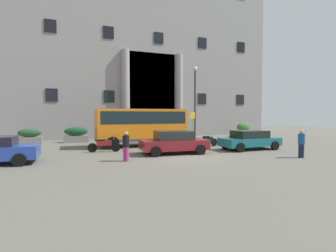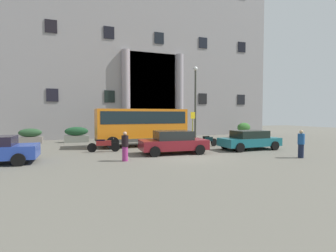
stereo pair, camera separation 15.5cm
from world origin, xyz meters
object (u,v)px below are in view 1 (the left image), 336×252
at_px(motorcycle_near_kerb, 103,145).
at_px(hedge_planter_far_east, 119,132).
at_px(scooter_by_planter, 238,140).
at_px(pedestrian_man_red_shirt, 301,144).
at_px(lamppost_plaza_centre, 195,97).
at_px(orange_minibus, 142,124).
at_px(parked_coupe_end, 174,142).
at_px(pedestrian_woman_dark_dress, 126,146).
at_px(parked_estate_mid, 250,140).
at_px(motorcycle_far_end, 207,141).
at_px(hedge_planter_entrance_left, 30,136).
at_px(hedge_planter_far_west, 76,135).
at_px(hedge_planter_west, 243,130).
at_px(bus_stop_sign, 192,123).

bearing_deg(motorcycle_near_kerb, hedge_planter_far_east, 80.89).
height_order(scooter_by_planter, pedestrian_man_red_shirt, pedestrian_man_red_shirt).
distance_m(motorcycle_near_kerb, lamppost_plaza_centre, 11.45).
bearing_deg(orange_minibus, parked_coupe_end, -78.94).
bearing_deg(pedestrian_man_red_shirt, pedestrian_woman_dark_dress, 98.36).
bearing_deg(orange_minibus, parked_estate_mid, -35.54).
bearing_deg(scooter_by_planter, motorcycle_far_end, 179.40).
bearing_deg(motorcycle_far_end, hedge_planter_entrance_left, 136.75).
bearing_deg(pedestrian_man_red_shirt, hedge_planter_far_east, 53.14).
xyz_separation_m(parked_estate_mid, pedestrian_woman_dark_dress, (-8.99, -1.38, 0.09)).
xyz_separation_m(hedge_planter_far_east, hedge_planter_entrance_left, (-7.53, -0.30, -0.17)).
bearing_deg(hedge_planter_entrance_left, pedestrian_man_red_shirt, -40.76).
bearing_deg(motorcycle_near_kerb, scooter_by_planter, 7.81).
height_order(orange_minibus, motorcycle_near_kerb, orange_minibus).
height_order(hedge_planter_far_east, lamppost_plaza_centre, lamppost_plaza_centre).
height_order(hedge_planter_far_west, pedestrian_woman_dark_dress, pedestrian_woman_dark_dress).
bearing_deg(motorcycle_near_kerb, motorcycle_far_end, 7.85).
distance_m(hedge_planter_west, motorcycle_far_end, 10.93).
bearing_deg(hedge_planter_west, scooter_by_planter, -129.48).
bearing_deg(lamppost_plaza_centre, orange_minibus, -152.67).
bearing_deg(hedge_planter_west, lamppost_plaza_centre, -167.76).
relative_size(hedge_planter_entrance_left, lamppost_plaza_centre, 0.27).
distance_m(hedge_planter_west, motorcycle_near_kerb, 17.61).
distance_m(orange_minibus, motorcycle_far_end, 5.23).
relative_size(scooter_by_planter, lamppost_plaza_centre, 0.27).
relative_size(hedge_planter_west, lamppost_plaza_centre, 0.24).
xyz_separation_m(hedge_planter_far_west, hedge_planter_entrance_left, (-3.69, 0.31, -0.04)).
distance_m(hedge_planter_west, hedge_planter_entrance_left, 21.46).
bearing_deg(hedge_planter_entrance_left, scooter_by_planter, -24.37).
bearing_deg(hedge_planter_far_east, parked_coupe_end, -79.47).
bearing_deg(parked_estate_mid, motorcycle_far_end, 129.58).
xyz_separation_m(hedge_planter_entrance_left, scooter_by_planter, (15.77, -7.15, -0.16)).
xyz_separation_m(bus_stop_sign, parked_estate_mid, (1.28, -6.45, -0.97)).
height_order(hedge_planter_far_east, motorcycle_near_kerb, hedge_planter_far_east).
bearing_deg(parked_coupe_end, pedestrian_woman_dark_dress, -151.61).
height_order(parked_estate_mid, scooter_by_planter, parked_estate_mid).
xyz_separation_m(orange_minibus, motorcycle_far_end, (4.58, -2.20, -1.25)).
relative_size(hedge_planter_far_west, lamppost_plaza_centre, 0.29).
xyz_separation_m(bus_stop_sign, pedestrian_woman_dark_dress, (-7.71, -7.82, -0.88)).
height_order(scooter_by_planter, lamppost_plaza_centre, lamppost_plaza_centre).
distance_m(hedge_planter_entrance_left, pedestrian_woman_dark_dress, 12.45).
relative_size(pedestrian_woman_dark_dress, lamppost_plaza_centre, 0.22).
bearing_deg(hedge_planter_far_east, hedge_planter_entrance_left, -177.74).
relative_size(parked_estate_mid, lamppost_plaza_centre, 0.59).
bearing_deg(hedge_planter_west, pedestrian_woman_dark_dress, -145.41).
height_order(orange_minibus, pedestrian_man_red_shirt, orange_minibus).
height_order(orange_minibus, motorcycle_far_end, orange_minibus).
distance_m(hedge_planter_far_east, lamppost_plaza_centre, 8.13).
distance_m(hedge_planter_entrance_left, lamppost_plaza_centre, 15.17).
height_order(bus_stop_sign, parked_estate_mid, bus_stop_sign).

